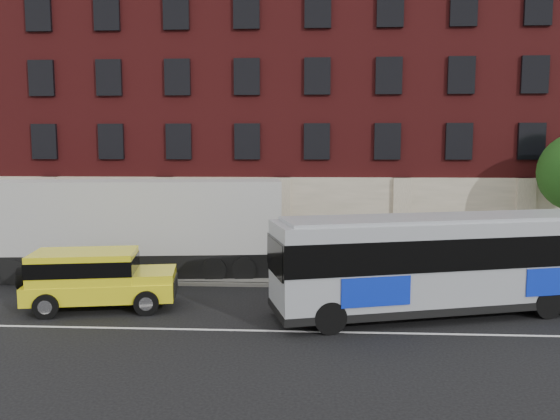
# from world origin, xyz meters

# --- Properties ---
(ground) EXTENTS (120.00, 120.00, 0.00)m
(ground) POSITION_xyz_m (0.00, 0.00, 0.00)
(ground) COLOR black
(ground) RESTS_ON ground
(sidewalk) EXTENTS (60.00, 6.00, 0.15)m
(sidewalk) POSITION_xyz_m (0.00, 9.00, 0.07)
(sidewalk) COLOR gray
(sidewalk) RESTS_ON ground
(kerb) EXTENTS (60.00, 0.25, 0.15)m
(kerb) POSITION_xyz_m (0.00, 6.00, 0.07)
(kerb) COLOR gray
(kerb) RESTS_ON ground
(lane_line) EXTENTS (60.00, 0.12, 0.01)m
(lane_line) POSITION_xyz_m (0.00, 0.50, 0.01)
(lane_line) COLOR silver
(lane_line) RESTS_ON ground
(building) EXTENTS (30.00, 12.10, 15.00)m
(building) POSITION_xyz_m (-0.01, 16.92, 7.58)
(building) COLOR #581415
(building) RESTS_ON sidewalk
(sign_pole) EXTENTS (0.30, 0.20, 2.50)m
(sign_pole) POSITION_xyz_m (-8.50, 6.15, 1.45)
(sign_pole) COLOR slate
(sign_pole) RESTS_ON ground
(city_bus) EXTENTS (12.56, 5.79, 3.37)m
(city_bus) POSITION_xyz_m (6.30, 2.69, 1.86)
(city_bus) COLOR #9CA0A6
(city_bus) RESTS_ON ground
(yellow_suv) EXTENTS (5.51, 3.05, 2.05)m
(yellow_suv) POSITION_xyz_m (-6.11, 2.60, 1.18)
(yellow_suv) COLOR #FFF21C
(yellow_suv) RESTS_ON ground
(shipping_container) EXTENTS (12.88, 3.93, 4.23)m
(shipping_container) POSITION_xyz_m (-6.19, 7.47, 2.09)
(shipping_container) COLOR black
(shipping_container) RESTS_ON ground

